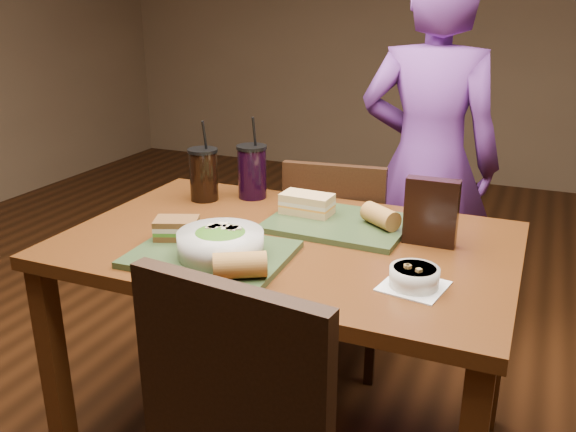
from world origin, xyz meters
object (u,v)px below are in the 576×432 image
Objects in this scene: tray_near at (212,254)px; cup_berry at (252,171)px; cup_cola at (204,174)px; salad_bowl at (221,242)px; sandwich_far at (307,204)px; chip_bag at (431,212)px; dining_table at (288,266)px; sandwich_near at (177,228)px; diner at (428,164)px; tray_far at (338,223)px; chair_far at (340,256)px; baguette_near at (240,265)px; soup_bowl at (414,277)px; baguette_far at (380,216)px.

tray_near is 0.55m from cup_berry.
salad_bowl is at bearing -54.99° from cup_cola.
cup_cola is (-0.40, 0.04, 0.04)m from sandwich_far.
tray_near is at bearing -148.24° from chip_bag.
sandwich_near reaches higher than dining_table.
dining_table is 0.51m from cup_cola.
dining_table is 7.81× the size of sandwich_far.
dining_table is 0.94m from diner.
sandwich_near is (-0.38, -0.32, 0.04)m from tray_far.
tray_far is at bearing -73.10° from chair_far.
sandwich_far is at bearing -6.28° from cup_cola.
tray_near is 0.15m from sandwich_near.
cup_cola reaches higher than baguette_near.
sandwich_near is at bearing 160.89° from tray_near.
diner is at bearing 45.91° from cup_cola.
cup_cola reaches higher than chair_far.
diner is 8.05× the size of chip_bag.
baguette_near is at bearing -42.84° from salad_bowl.
diner is 10.82× the size of sandwich_near.
salad_bowl reaches higher than tray_near.
soup_bowl is 0.92m from cup_cola.
sandwich_far reaches higher than sandwich_near.
baguette_near is (0.11, -0.10, -0.01)m from salad_bowl.
sandwich_near is 0.33m from baguette_near.
tray_near is 0.55m from soup_bowl.
tray_far is (-0.13, -0.74, -0.02)m from diner.
baguette_near is 0.59m from chip_bag.
baguette_near is at bearing 77.60° from diner.
soup_bowl is at bearing -47.57° from tray_far.
cup_berry reaches higher than tray_near.
salad_bowl is (-0.09, -0.76, 0.33)m from chair_far.
sandwich_near is 1.10× the size of baguette_near.
cup_cola is at bearing -142.64° from chair_far.
soup_bowl is 1.02× the size of sandwich_far.
tray_far is 0.14m from baguette_far.
sandwich_far is at bearing 92.67° from baguette_near.
sandwich_far is (-0.25, -0.72, 0.02)m from diner.
cup_cola is at bearing 174.19° from baguette_far.
diner reaches higher than dining_table.
soup_bowl is 1.18× the size of sandwich_near.
tray_near is 2.52× the size of sandwich_far.
chair_far is 0.81m from sandwich_near.
baguette_near is at bearing -159.27° from soup_bowl.
chip_bag is at bearing 93.81° from soup_bowl.
chair_far reaches higher than sandwich_far.
chip_bag is at bearing -46.13° from chair_far.
sandwich_near reaches higher than tray_far.
sandwich_far is 0.25m from baguette_far.
cup_cola reaches higher than tray_far.
chair_far is at bearing 80.51° from tray_near.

